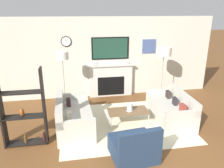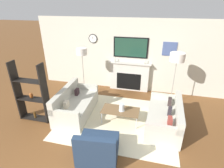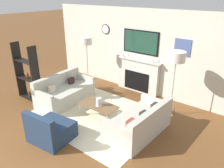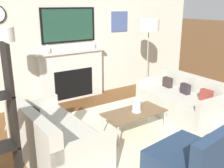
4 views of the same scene
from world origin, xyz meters
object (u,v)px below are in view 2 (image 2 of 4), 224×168
(floor_lamp_left, at_px, (82,52))
(coffee_table, at_px, (120,111))
(floor_lamp_right, at_px, (177,58))
(hurricane_candle, at_px, (122,108))
(armchair, at_px, (98,148))
(couch_right, at_px, (165,118))
(couch_left, at_px, (75,105))
(shelf_unit, at_px, (32,95))

(floor_lamp_left, bearing_deg, coffee_table, -39.02)
(floor_lamp_left, distance_m, floor_lamp_right, 3.10)
(hurricane_candle, distance_m, floor_lamp_right, 2.27)
(armchair, relative_size, floor_lamp_right, 0.53)
(armchair, height_order, floor_lamp_left, floor_lamp_left)
(floor_lamp_right, bearing_deg, armchair, -121.74)
(floor_lamp_right, bearing_deg, floor_lamp_left, 180.00)
(coffee_table, distance_m, floor_lamp_right, 2.36)
(couch_right, bearing_deg, floor_lamp_left, 156.37)
(coffee_table, height_order, floor_lamp_left, floor_lamp_left)
(couch_left, height_order, hurricane_candle, couch_left)
(armchair, bearing_deg, couch_right, 44.89)
(shelf_unit, bearing_deg, armchair, -22.55)
(armchair, relative_size, shelf_unit, 0.54)
(floor_lamp_left, height_order, floor_lamp_right, floor_lamp_right)
(couch_left, relative_size, floor_lamp_left, 1.01)
(couch_right, height_order, floor_lamp_left, floor_lamp_left)
(couch_right, height_order, armchair, armchair)
(couch_right, bearing_deg, coffee_table, -176.78)
(coffee_table, xyz_separation_m, hurricane_candle, (0.04, -0.01, 0.12))
(couch_left, height_order, couch_right, couch_left)
(floor_lamp_left, height_order, shelf_unit, floor_lamp_left)
(armchair, bearing_deg, hurricane_candle, 79.18)
(couch_left, distance_m, couch_right, 2.67)
(hurricane_candle, bearing_deg, floor_lamp_left, 141.39)
(couch_right, distance_m, shelf_unit, 3.77)
(couch_left, height_order, floor_lamp_right, floor_lamp_right)
(couch_right, xyz_separation_m, hurricane_candle, (-1.20, -0.08, 0.21))
(hurricane_candle, relative_size, floor_lamp_right, 0.12)
(coffee_table, bearing_deg, shelf_unit, -169.32)
(couch_left, xyz_separation_m, shelf_unit, (-1.03, -0.53, 0.50))
(couch_left, height_order, coffee_table, couch_left)
(hurricane_candle, xyz_separation_m, floor_lamp_left, (-1.68, 1.34, 1.13))
(floor_lamp_right, relative_size, shelf_unit, 1.03)
(couch_right, xyz_separation_m, armchair, (-1.47, -1.46, -0.03))
(floor_lamp_left, relative_size, shelf_unit, 1.01)
(armchair, xyz_separation_m, coffee_table, (0.22, 1.39, 0.11))
(couch_left, bearing_deg, armchair, -50.51)
(shelf_unit, bearing_deg, couch_right, 8.20)
(couch_left, relative_size, couch_right, 1.03)
(shelf_unit, bearing_deg, hurricane_candle, 10.26)
(couch_left, distance_m, shelf_unit, 1.26)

